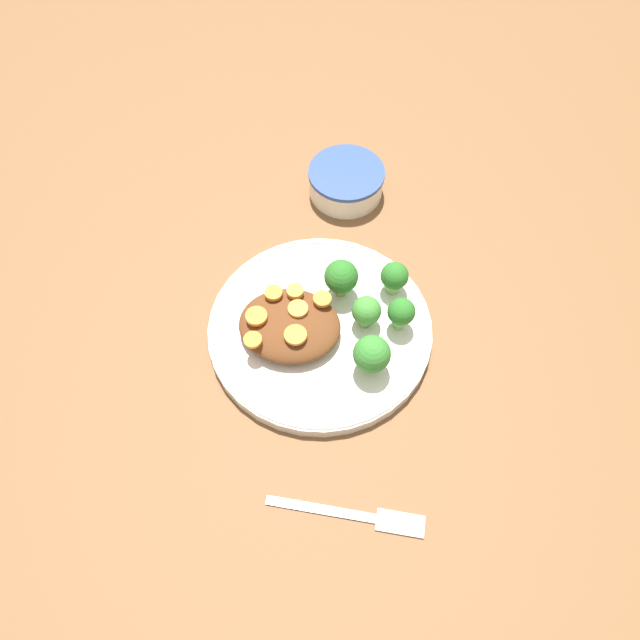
{
  "coord_description": "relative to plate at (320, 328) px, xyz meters",
  "views": [
    {
      "loc": [
        0.06,
        -0.4,
        0.7
      ],
      "look_at": [
        0.0,
        0.0,
        0.03
      ],
      "focal_mm": 35.0,
      "sensor_mm": 36.0,
      "label": 1
    }
  ],
  "objects": [
    {
      "name": "ground_plane",
      "position": [
        0.0,
        0.0,
        -0.01
      ],
      "size": [
        4.0,
        4.0,
        0.0
      ],
      "primitive_type": "plane",
      "color": "brown"
    },
    {
      "name": "plate",
      "position": [
        0.0,
        0.0,
        0.0
      ],
      "size": [
        0.29,
        0.29,
        0.02
      ],
      "color": "silver",
      "rests_on": "ground_plane"
    },
    {
      "name": "dip_bowl",
      "position": [
        -0.0,
        0.25,
        0.01
      ],
      "size": [
        0.11,
        0.11,
        0.04
      ],
      "color": "white",
      "rests_on": "ground_plane"
    },
    {
      "name": "stew_mound",
      "position": [
        -0.04,
        -0.01,
        0.02
      ],
      "size": [
        0.13,
        0.11,
        0.03
      ],
      "primitive_type": "ellipsoid",
      "color": "#5B3319",
      "rests_on": "plate"
    },
    {
      "name": "broccoli_floret_0",
      "position": [
        0.1,
        0.02,
        0.04
      ],
      "size": [
        0.03,
        0.03,
        0.05
      ],
      "color": "#7FA85B",
      "rests_on": "plate"
    },
    {
      "name": "broccoli_floret_1",
      "position": [
        0.02,
        0.06,
        0.04
      ],
      "size": [
        0.04,
        0.04,
        0.06
      ],
      "color": "#7FA85B",
      "rests_on": "plate"
    },
    {
      "name": "broccoli_floret_2",
      "position": [
        0.07,
        -0.05,
        0.04
      ],
      "size": [
        0.05,
        0.05,
        0.06
      ],
      "color": "#759E51",
      "rests_on": "plate"
    },
    {
      "name": "broccoli_floret_3",
      "position": [
        0.09,
        0.07,
        0.03
      ],
      "size": [
        0.04,
        0.04,
        0.05
      ],
      "color": "#7FA85B",
      "rests_on": "plate"
    },
    {
      "name": "broccoli_floret_4",
      "position": [
        0.06,
        0.01,
        0.03
      ],
      "size": [
        0.04,
        0.04,
        0.05
      ],
      "color": "#759E51",
      "rests_on": "plate"
    },
    {
      "name": "carrot_slice_0",
      "position": [
        -0.02,
        -0.04,
        0.04
      ],
      "size": [
        0.03,
        0.03,
        0.0
      ],
      "primitive_type": "cylinder",
      "color": "orange",
      "rests_on": "stew_mound"
    },
    {
      "name": "carrot_slice_1",
      "position": [
        -0.04,
        0.02,
        0.04
      ],
      "size": [
        0.02,
        0.02,
        0.01
      ],
      "primitive_type": "cylinder",
      "color": "orange",
      "rests_on": "stew_mound"
    },
    {
      "name": "carrot_slice_2",
      "position": [
        -0.06,
        0.02,
        0.04
      ],
      "size": [
        0.02,
        0.02,
        0.01
      ],
      "primitive_type": "cylinder",
      "color": "orange",
      "rests_on": "stew_mound"
    },
    {
      "name": "carrot_slice_3",
      "position": [
        -0.03,
        -0.0,
        0.04
      ],
      "size": [
        0.03,
        0.03,
        0.0
      ],
      "primitive_type": "cylinder",
      "color": "orange",
      "rests_on": "stew_mound"
    },
    {
      "name": "carrot_slice_4",
      "position": [
        -0.08,
        -0.02,
        0.04
      ],
      "size": [
        0.03,
        0.03,
        0.01
      ],
      "primitive_type": "cylinder",
      "color": "orange",
      "rests_on": "stew_mound"
    },
    {
      "name": "carrot_slice_5",
      "position": [
        -0.07,
        -0.05,
        0.04
      ],
      "size": [
        0.02,
        0.02,
        0.0
      ],
      "primitive_type": "cylinder",
      "color": "orange",
      "rests_on": "stew_mound"
    },
    {
      "name": "carrot_slice_6",
      "position": [
        0.0,
        0.02,
        0.04
      ],
      "size": [
        0.02,
        0.02,
        0.01
      ],
      "primitive_type": "cylinder",
      "color": "orange",
      "rests_on": "stew_mound"
    },
    {
      "name": "fork",
      "position": [
        0.08,
        -0.22,
        -0.01
      ],
      "size": [
        0.18,
        0.02,
        0.01
      ],
      "rotation": [
        0.0,
        0.0,
        6.27
      ],
      "color": "#B3B3B3",
      "rests_on": "ground_plane"
    }
  ]
}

